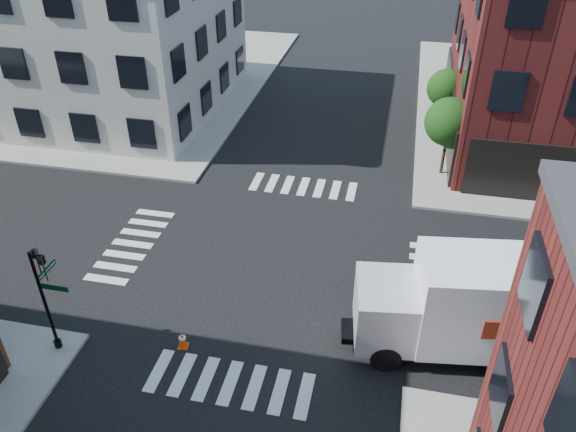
{
  "coord_description": "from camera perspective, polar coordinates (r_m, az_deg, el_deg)",
  "views": [
    {
      "loc": [
        4.79,
        -19.58,
        15.98
      ],
      "look_at": [
        0.56,
        0.24,
        2.5
      ],
      "focal_mm": 35.0,
      "sensor_mm": 36.0,
      "label": 1
    }
  ],
  "objects": [
    {
      "name": "traffic_cone",
      "position": [
        22.07,
        -10.66,
        -12.28
      ],
      "size": [
        0.43,
        0.43,
        0.7
      ],
      "rotation": [
        0.0,
        0.0,
        0.16
      ],
      "color": "#F7460B",
      "rests_on": "ground"
    },
    {
      "name": "tree_near",
      "position": [
        32.33,
        16.14,
        8.92
      ],
      "size": [
        2.69,
        2.69,
        4.49
      ],
      "color": "black",
      "rests_on": "ground"
    },
    {
      "name": "sidewalk_nw",
      "position": [
        50.64,
        -19.88,
        13.38
      ],
      "size": [
        30.0,
        30.0,
        0.15
      ],
      "primitive_type": "cube",
      "color": "gray",
      "rests_on": "ground"
    },
    {
      "name": "ground",
      "position": [
        25.72,
        -1.34,
        -4.79
      ],
      "size": [
        120.0,
        120.0,
        0.0
      ],
      "primitive_type": "plane",
      "color": "black",
      "rests_on": "ground"
    },
    {
      "name": "box_truck",
      "position": [
        21.56,
        19.45,
        -8.67
      ],
      "size": [
        9.33,
        3.93,
        4.12
      ],
      "rotation": [
        0.0,
        0.0,
        0.14
      ],
      "color": "white",
      "rests_on": "ground"
    },
    {
      "name": "tree_far",
      "position": [
        37.99,
        15.83,
        12.19
      ],
      "size": [
        2.43,
        2.43,
        4.07
      ],
      "color": "black",
      "rests_on": "ground"
    },
    {
      "name": "signal_pole",
      "position": [
        21.71,
        -23.42,
        -6.9
      ],
      "size": [
        1.29,
        1.24,
        4.6
      ],
      "color": "black",
      "rests_on": "ground"
    },
    {
      "name": "building_nw",
      "position": [
        44.06,
        -22.15,
        17.56
      ],
      "size": [
        22.0,
        16.0,
        11.0
      ],
      "primitive_type": "cube",
      "color": "#BBB7AB",
      "rests_on": "ground"
    }
  ]
}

